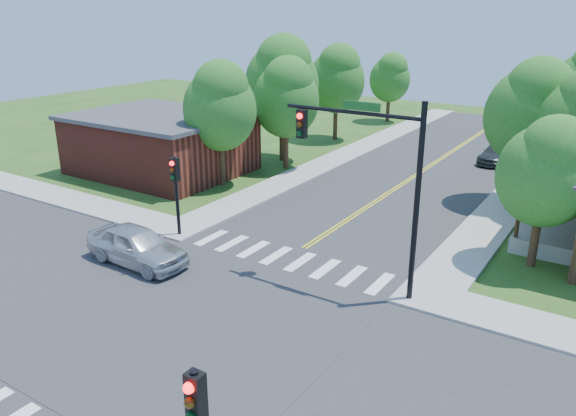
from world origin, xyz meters
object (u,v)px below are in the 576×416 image
Objects in this scene: car_silver at (137,246)px; signal_pole_nw at (175,182)px; signal_mast_ne at (373,165)px; car_dgrey at (498,154)px.

signal_pole_nw is at bearing 13.49° from car_silver.
signal_mast_ne is 1.51× the size of car_silver.
car_dgrey is at bearing -16.99° from car_silver.
car_silver is at bearing -107.02° from car_dgrey.
car_dgrey is (9.10, 21.50, -2.03)m from signal_pole_nw.
car_dgrey is (8.47, 24.61, -0.16)m from car_silver.
car_dgrey is (-0.41, 21.49, -4.22)m from signal_mast_ne.
car_silver is at bearing -160.69° from signal_mast_ne.
signal_mast_ne reaches higher than car_dgrey.
car_dgrey is at bearing 67.06° from signal_pole_nw.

